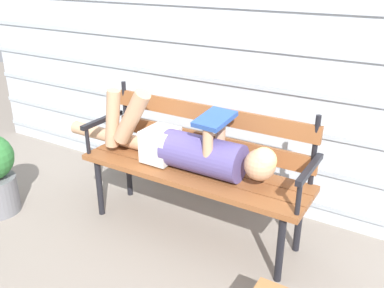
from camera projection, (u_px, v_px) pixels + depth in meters
ground_plane at (179, 243)px, 2.78m from camera, size 12.00×12.00×0.00m
house_siding at (237, 45)px, 2.91m from camera, size 5.28×0.08×2.38m
park_bench at (197, 160)px, 2.76m from camera, size 1.56×0.45×0.92m
reclining_person at (184, 147)px, 2.69m from camera, size 1.68×0.27×0.51m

